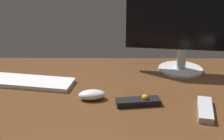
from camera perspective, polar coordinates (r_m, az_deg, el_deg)
desk at (r=119.99cm, az=1.87°, el=-4.85°), size 140.00×84.00×2.00cm
monitor at (r=139.13cm, az=13.57°, el=8.31°), size 51.99×20.64×40.56cm
keyboard at (r=133.29cm, az=-16.55°, el=-2.10°), size 44.56×19.30×1.77cm
computer_mouse at (r=114.36cm, az=-3.82°, el=-4.70°), size 10.73×6.74×3.68cm
media_remote at (r=110.88cm, az=5.06°, el=-5.97°), size 16.49×6.96×3.95cm
tv_remote at (r=110.42cm, az=17.24°, el=-7.16°), size 8.44×17.15×2.22cm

